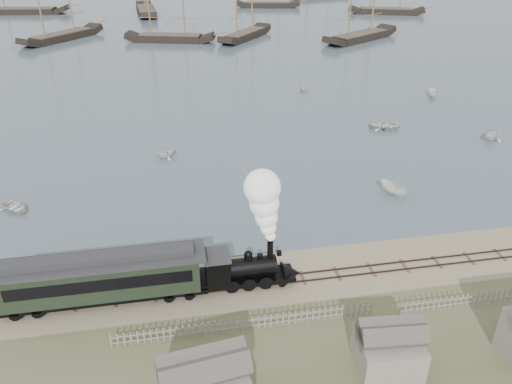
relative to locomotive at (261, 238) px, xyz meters
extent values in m
plane|color=tan|center=(4.56, 2.00, -4.46)|extent=(600.00, 600.00, 0.00)
cube|color=#31221A|center=(4.56, -0.50, -4.36)|extent=(120.00, 0.08, 0.12)
cube|color=#31221A|center=(4.56, 0.50, -4.36)|extent=(120.00, 0.08, 0.12)
cube|color=#45382C|center=(4.56, 0.00, -4.43)|extent=(120.00, 1.80, 0.06)
cube|color=black|center=(-0.79, 0.00, -3.73)|extent=(7.03, 2.07, 0.26)
cylinder|color=black|center=(-1.20, 0.00, -2.69)|extent=(4.34, 1.55, 1.55)
cube|color=black|center=(-3.48, 0.00, -2.49)|extent=(1.86, 2.28, 2.38)
cube|color=#2E2F31|center=(-3.48, 0.00, -1.25)|extent=(2.07, 2.48, 0.12)
cylinder|color=black|center=(0.76, 0.00, -1.30)|extent=(0.46, 0.46, 1.65)
sphere|color=black|center=(-0.99, 0.00, -1.48)|extent=(0.66, 0.66, 0.66)
cone|color=black|center=(2.52, 0.00, -3.83)|extent=(1.45, 2.07, 2.07)
cube|color=black|center=(1.49, 0.00, -1.66)|extent=(0.36, 0.36, 0.36)
cube|color=black|center=(-12.19, 0.00, -3.68)|extent=(15.65, 2.57, 0.39)
cube|color=black|center=(-12.19, 0.00, -2.12)|extent=(14.53, 2.79, 2.79)
cube|color=black|center=(-12.19, -1.42, -1.84)|extent=(13.41, 0.06, 1.01)
cube|color=black|center=(-12.19, 1.42, -1.84)|extent=(13.41, 0.06, 1.01)
cube|color=#2E2F31|center=(-12.19, 0.00, -0.66)|extent=(15.65, 3.02, 0.20)
cube|color=#2E2F31|center=(-12.19, 0.00, -0.33)|extent=(13.97, 1.34, 0.50)
imported|color=silver|center=(-6.17, 1.91, -4.05)|extent=(4.34, 4.81, 0.82)
imported|color=silver|center=(-22.33, 15.68, -4.04)|extent=(4.16, 4.12, 0.71)
imported|color=silver|center=(-7.03, 25.87, -3.69)|extent=(2.91, 3.18, 1.41)
imported|color=silver|center=(16.64, 11.98, -3.75)|extent=(3.54, 2.76, 1.30)
imported|color=silver|center=(23.59, 30.08, -3.94)|extent=(4.42, 5.17, 0.90)
imported|color=silver|center=(36.09, 23.90, -3.51)|extent=(4.11, 4.31, 1.77)
imported|color=silver|center=(36.97, 42.16, -3.76)|extent=(3.54, 2.45, 1.28)
imported|color=silver|center=(16.73, 49.16, -3.71)|extent=(3.15, 2.91, 1.38)
camera|label=1|loc=(-6.09, -31.49, 21.62)|focal=35.00mm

